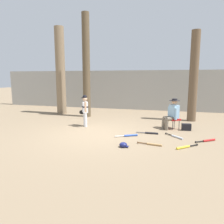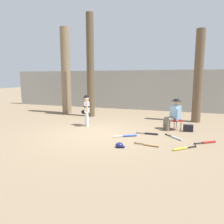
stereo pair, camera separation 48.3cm
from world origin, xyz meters
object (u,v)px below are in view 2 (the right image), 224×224
(bat_wood_tan, at_px, (149,145))
(folding_stool, at_px, (175,120))
(bat_blue_youth, at_px, (128,136))
(handbag_beside_stool, at_px, (188,128))
(tree_far_left, at_px, (66,76))
(seated_spectator, at_px, (174,114))
(bat_red_barrel, at_px, (207,142))
(tree_behind_spectator, at_px, (198,83))
(young_ballplayer, at_px, (86,108))
(tree_near_player, at_px, (90,71))
(bat_yellow_trainer, at_px, (182,148))
(bat_black_composite, at_px, (150,134))
(bat_aluminum_silver, at_px, (175,138))
(batting_helmet_navy, at_px, (119,145))

(bat_wood_tan, bearing_deg, folding_stool, 75.58)
(folding_stool, xyz_separation_m, bat_blue_youth, (-1.47, -1.59, -0.33))
(handbag_beside_stool, bearing_deg, tree_far_left, 161.16)
(seated_spectator, bearing_deg, bat_red_barrel, -52.12)
(tree_behind_spectator, bearing_deg, young_ballplayer, -151.25)
(tree_near_player, bearing_deg, tree_far_left, 165.35)
(young_ballplayer, height_order, handbag_beside_stool, young_ballplayer)
(bat_yellow_trainer, bearing_deg, handbag_beside_stool, 85.83)
(tree_near_player, height_order, bat_red_barrel, tree_near_player)
(tree_near_player, xyz_separation_m, handbag_beside_stool, (4.80, -1.78, -2.19))
(handbag_beside_stool, relative_size, bat_black_composite, 0.44)
(handbag_beside_stool, bearing_deg, young_ballplayer, -174.80)
(young_ballplayer, bearing_deg, seated_spectator, 7.60)
(folding_stool, xyz_separation_m, seated_spectator, (-0.08, -0.06, 0.28))
(young_ballplayer, xyz_separation_m, bat_aluminum_silver, (3.63, -0.79, -0.71))
(seated_spectator, bearing_deg, bat_aluminum_silver, -82.62)
(handbag_beside_stool, relative_size, tree_far_left, 0.07)
(tree_far_left, xyz_separation_m, bat_black_composite, (5.22, -3.13, -2.05))
(tree_near_player, relative_size, tree_far_left, 1.09)
(bat_aluminum_silver, bearing_deg, bat_yellow_trainer, -77.87)
(young_ballplayer, height_order, bat_wood_tan, young_ballplayer)
(young_ballplayer, relative_size, bat_red_barrel, 1.99)
(bat_blue_youth, xyz_separation_m, bat_black_composite, (0.66, 0.53, 0.00))
(seated_spectator, height_order, tree_far_left, tree_far_left)
(handbag_beside_stool, bearing_deg, folding_stool, 161.90)
(folding_stool, bearing_deg, tree_behind_spectator, 66.69)
(seated_spectator, distance_m, batting_helmet_navy, 3.08)
(bat_aluminum_silver, xyz_separation_m, bat_red_barrel, (0.96, -0.19, -0.00))
(handbag_beside_stool, distance_m, batting_helmet_navy, 3.23)
(bat_aluminum_silver, bearing_deg, tree_near_player, 146.42)
(young_ballplayer, bearing_deg, tree_far_left, 133.84)
(handbag_beside_stool, distance_m, bat_wood_tan, 2.46)
(handbag_beside_stool, height_order, bat_red_barrel, handbag_beside_stool)
(tree_behind_spectator, xyz_separation_m, bat_yellow_trainer, (-0.49, -4.24, -1.75))
(handbag_beside_stool, relative_size, bat_blue_youth, 0.47)
(seated_spectator, xyz_separation_m, bat_wood_tan, (-0.53, -2.30, -0.61))
(folding_stool, bearing_deg, bat_blue_youth, -132.82)
(batting_helmet_navy, bearing_deg, handbag_beside_stool, 54.29)
(handbag_beside_stool, xyz_separation_m, tree_far_left, (-6.51, 2.22, 1.95))
(bat_black_composite, bearing_deg, bat_wood_tan, -81.02)
(bat_black_composite, bearing_deg, folding_stool, 52.51)
(seated_spectator, bearing_deg, tree_near_player, 158.44)
(batting_helmet_navy, bearing_deg, bat_aluminum_silver, 44.53)
(folding_stool, distance_m, bat_aluminum_silver, 1.35)
(bat_aluminum_silver, bearing_deg, bat_blue_youth, -169.83)
(tree_behind_spectator, height_order, tree_far_left, tree_far_left)
(folding_stool, xyz_separation_m, bat_red_barrel, (1.04, -1.50, -0.33))
(bat_blue_youth, bearing_deg, seated_spectator, 47.68)
(tree_near_player, bearing_deg, bat_black_composite, -37.32)
(bat_wood_tan, bearing_deg, batting_helmet_navy, -152.78)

